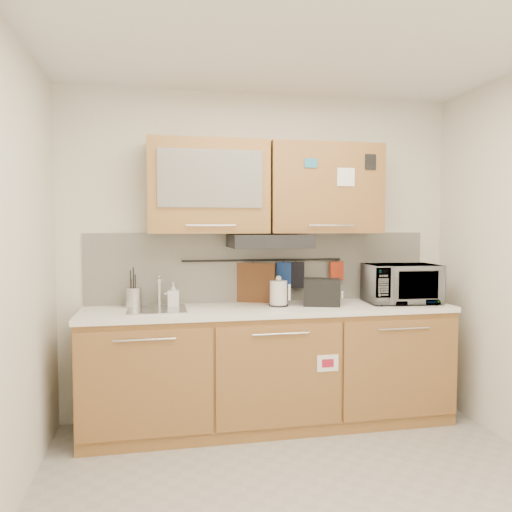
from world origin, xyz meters
name	(u,v)px	position (x,y,z in m)	size (l,w,h in m)	color
floor	(320,510)	(0.00, 0.00, 0.00)	(3.20, 3.20, 0.00)	#9E9993
ceiling	(324,16)	(0.00, 0.00, 2.60)	(3.20, 3.20, 0.00)	white
wall_back	(262,255)	(0.00, 1.50, 1.30)	(3.20, 3.20, 0.00)	silver
base_cabinet	(270,373)	(0.00, 1.19, 0.41)	(2.80, 0.64, 0.88)	#A46B3A
countertop	(271,309)	(0.00, 1.19, 0.90)	(2.82, 0.62, 0.04)	white
backsplash	(262,267)	(0.00, 1.49, 1.20)	(2.80, 0.02, 0.56)	silver
upper_cabinets	(266,188)	(0.00, 1.32, 1.83)	(1.82, 0.37, 0.70)	#A46B3A
range_hood	(269,241)	(0.00, 1.25, 1.42)	(0.60, 0.46, 0.10)	black
sink	(157,309)	(-0.85, 1.21, 0.92)	(0.42, 0.40, 0.26)	silver
utensil_rail	(263,260)	(0.00, 1.45, 1.26)	(0.02, 0.02, 1.30)	black
utensil_crock	(134,297)	(-1.02, 1.35, 1.00)	(0.16, 0.16, 0.30)	#B4B4B8
kettle	(279,294)	(0.07, 1.22, 1.01)	(0.18, 0.17, 0.24)	silver
toaster	(322,292)	(0.40, 1.17, 1.03)	(0.32, 0.25, 0.21)	black
microwave	(401,284)	(1.08, 1.19, 1.07)	(0.56, 0.38, 0.31)	#999999
soap_bottle	(173,295)	(-0.73, 1.33, 1.01)	(0.08, 0.09, 0.19)	#999999
cutting_board	(253,290)	(-0.09, 1.44, 1.02)	(0.35, 0.03, 0.44)	brown
oven_mitt	(284,275)	(0.17, 1.44, 1.14)	(0.12, 0.03, 0.20)	#214397
dark_pouch	(296,275)	(0.27, 1.44, 1.13)	(0.13, 0.04, 0.21)	black
pot_holder	(337,271)	(0.62, 1.44, 1.16)	(0.13, 0.02, 0.16)	#A92E16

